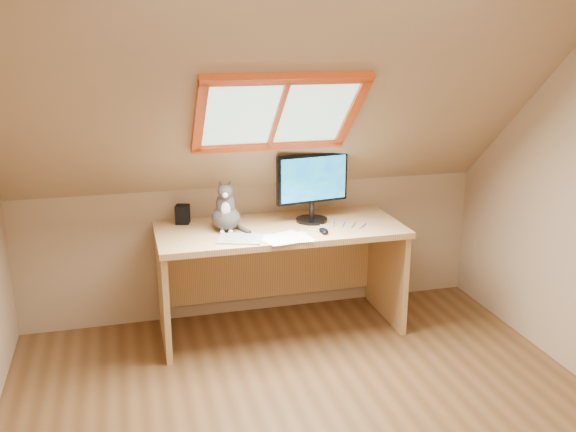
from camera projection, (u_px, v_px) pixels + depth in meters
name	position (u px, v px, depth m)	size (l,w,h in m)	color
room_shell	(338.00, 186.00, 2.92)	(3.52, 3.52, 2.41)	tan
desk	(277.00, 254.00, 4.63)	(1.72, 0.75, 0.78)	tan
monitor	(312.00, 183.00, 4.53)	(0.53, 0.23, 0.49)	black
cat	(226.00, 212.00, 4.38)	(0.23, 0.26, 0.36)	#4B4543
desk_speaker	(183.00, 214.00, 4.55)	(0.09, 0.09, 0.13)	black
graphics_tablet	(240.00, 239.00, 4.21)	(0.28, 0.20, 0.01)	#B2B2B7
mouse	(324.00, 231.00, 4.35)	(0.06, 0.10, 0.03)	black
papers	(285.00, 238.00, 4.25)	(0.35, 0.30, 0.01)	white
cables	(337.00, 227.00, 4.48)	(0.51, 0.26, 0.01)	silver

